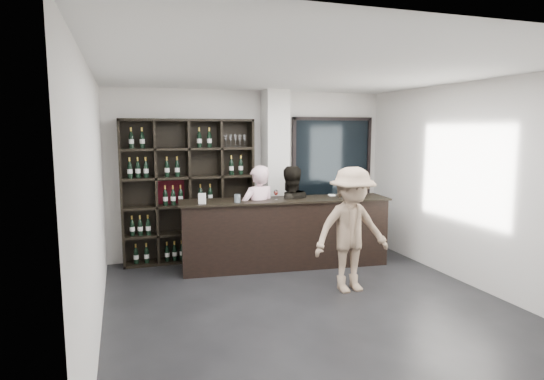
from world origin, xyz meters
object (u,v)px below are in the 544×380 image
object	(u,v)px
tasting_counter	(285,233)
taster_pink	(258,217)
customer	(351,230)
taster_black	(289,215)
wine_shelf	(189,191)

from	to	relation	value
tasting_counter	taster_pink	xyz separation A→B (m)	(-0.43, 0.10, 0.27)
tasting_counter	customer	world-z (taller)	customer
customer	taster_black	bearing A→B (deg)	100.75
wine_shelf	tasting_counter	world-z (taller)	wine_shelf
taster_pink	wine_shelf	bearing A→B (deg)	-48.81
taster_pink	taster_black	world-z (taller)	taster_pink
taster_black	customer	size ratio (longest dim) A/B	0.94
wine_shelf	customer	distance (m)	2.90
wine_shelf	taster_pink	distance (m)	1.28
taster_black	customer	world-z (taller)	customer
wine_shelf	taster_pink	world-z (taller)	wine_shelf
tasting_counter	taster_black	xyz separation A→B (m)	(0.13, 0.17, 0.25)
taster_black	customer	xyz separation A→B (m)	(0.34, -1.52, 0.05)
tasting_counter	customer	bearing A→B (deg)	-64.71
tasting_counter	wine_shelf	bearing A→B (deg)	156.21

